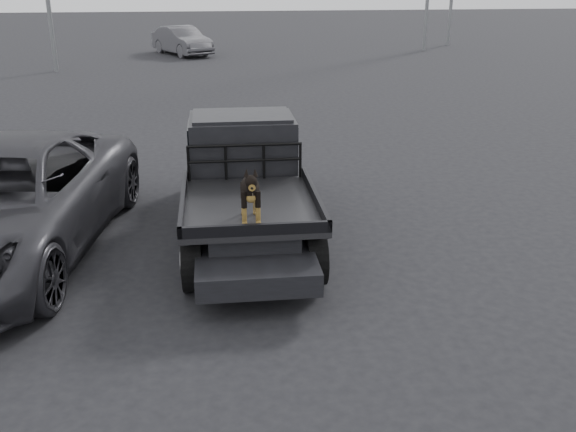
{
  "coord_description": "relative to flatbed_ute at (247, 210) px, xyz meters",
  "views": [
    {
      "loc": [
        0.03,
        -7.96,
        4.05
      ],
      "look_at": [
        0.91,
        -0.57,
        1.16
      ],
      "focal_mm": 40.0,
      "sensor_mm": 36.0,
      "label": 1
    }
  ],
  "objects": [
    {
      "name": "parked_suv",
      "position": [
        -3.61,
        -0.26,
        0.38
      ],
      "size": [
        3.62,
        6.4,
        1.68
      ],
      "primitive_type": "imported",
      "rotation": [
        0.0,
        0.0,
        -0.14
      ],
      "color": "#333237",
      "rests_on": "ground"
    },
    {
      "name": "flatbed_ute",
      "position": [
        0.0,
        0.0,
        0.0
      ],
      "size": [
        2.0,
        5.4,
        0.92
      ],
      "primitive_type": null,
      "color": "black",
      "rests_on": "ground"
    },
    {
      "name": "headache_rack",
      "position": [
        -0.0,
        0.2,
        0.74
      ],
      "size": [
        1.8,
        0.08,
        0.55
      ],
      "primitive_type": null,
      "color": "black",
      "rests_on": "flatbed_ute"
    },
    {
      "name": "ute_cab",
      "position": [
        -0.0,
        0.95,
        0.9
      ],
      "size": [
        1.72,
        1.3,
        0.88
      ],
      "primitive_type": null,
      "color": "black",
      "rests_on": "flatbed_ute"
    },
    {
      "name": "dog",
      "position": [
        -0.03,
        -1.55,
        0.83
      ],
      "size": [
        0.32,
        0.6,
        0.74
      ],
      "primitive_type": null,
      "color": "black",
      "rests_on": "flatbed_ute"
    },
    {
      "name": "distant_car_a",
      "position": [
        -1.84,
        23.68,
        0.22
      ],
      "size": [
        3.24,
        4.33,
        1.37
      ],
      "primitive_type": "imported",
      "rotation": [
        0.0,
        0.0,
        0.5
      ],
      "color": "#46454A",
      "rests_on": "ground"
    },
    {
      "name": "ground",
      "position": [
        -0.5,
        -1.56,
        -0.46
      ],
      "size": [
        120.0,
        120.0,
        0.0
      ],
      "primitive_type": "plane",
      "color": "black",
      "rests_on": "ground"
    }
  ]
}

